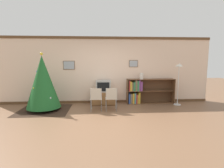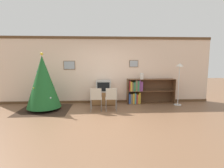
{
  "view_description": "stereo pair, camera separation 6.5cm",
  "coord_description": "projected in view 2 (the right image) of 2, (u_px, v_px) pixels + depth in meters",
  "views": [
    {
      "loc": [
        -0.14,
        -4.89,
        1.75
      ],
      "look_at": [
        0.28,
        1.24,
        0.92
      ],
      "focal_mm": 28.0,
      "sensor_mm": 36.0,
      "label": 1
    },
    {
      "loc": [
        -0.07,
        -4.89,
        1.75
      ],
      "look_at": [
        0.28,
        1.24,
        0.92
      ],
      "focal_mm": 28.0,
      "sensor_mm": 36.0,
      "label": 2
    }
  ],
  "objects": [
    {
      "name": "folding_chair_right",
      "position": [
        111.0,
        98.0,
        6.04
      ],
      "size": [
        0.4,
        0.4,
        0.82
      ],
      "color": "#BCB29E",
      "rests_on": "ground_plane"
    },
    {
      "name": "area_rug",
      "position": [
        45.0,
        110.0,
        6.23
      ],
      "size": [
        1.76,
        1.62,
        0.01
      ],
      "color": "#332319",
      "rests_on": "ground_plane"
    },
    {
      "name": "television",
      "position": [
        103.0,
        86.0,
        6.91
      ],
      "size": [
        0.57,
        0.5,
        0.44
      ],
      "color": "#9E9E99",
      "rests_on": "tv_console"
    },
    {
      "name": "standing_lamp",
      "position": [
        179.0,
        73.0,
        6.75
      ],
      "size": [
        0.28,
        0.28,
        1.65
      ],
      "color": "silver",
      "rests_on": "ground_plane"
    },
    {
      "name": "vase",
      "position": [
        142.0,
        76.0,
        7.02
      ],
      "size": [
        0.15,
        0.15,
        0.24
      ],
      "color": "silver",
      "rests_on": "bookshelf"
    },
    {
      "name": "ground_plane",
      "position": [
        105.0,
        121.0,
        5.08
      ],
      "size": [
        24.0,
        24.0,
        0.0
      ],
      "primitive_type": "plane",
      "color": "brown"
    },
    {
      "name": "bookshelf",
      "position": [
        142.0,
        91.0,
        7.13
      ],
      "size": [
        1.94,
        0.36,
        1.0
      ],
      "color": "brown",
      "rests_on": "ground_plane"
    },
    {
      "name": "christmas_tree",
      "position": [
        43.0,
        82.0,
        6.09
      ],
      "size": [
        1.17,
        1.17,
        2.02
      ],
      "color": "maroon",
      "rests_on": "area_rug"
    },
    {
      "name": "wall_back",
      "position": [
        104.0,
        70.0,
        7.16
      ],
      "size": [
        8.85,
        0.11,
        2.7
      ],
      "color": "beige",
      "rests_on": "ground_plane"
    },
    {
      "name": "tv_console",
      "position": [
        103.0,
        98.0,
        6.98
      ],
      "size": [
        0.98,
        0.54,
        0.53
      ],
      "color": "brown",
      "rests_on": "ground_plane"
    },
    {
      "name": "folding_chair_left",
      "position": [
        96.0,
        98.0,
        6.01
      ],
      "size": [
        0.4,
        0.4,
        0.82
      ],
      "color": "#BCB29E",
      "rests_on": "ground_plane"
    }
  ]
}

